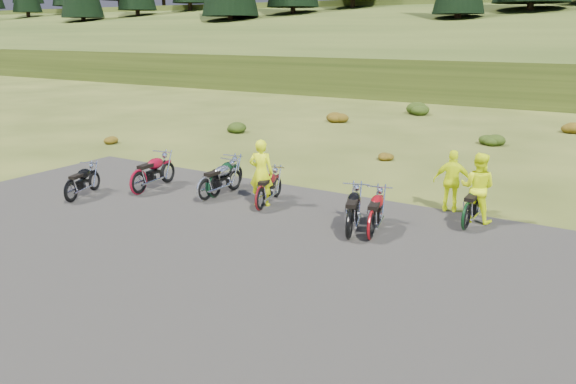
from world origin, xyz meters
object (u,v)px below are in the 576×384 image
Objects in this scene: motorcycle_0 at (72,203)px; motorcycle_7 at (465,231)px; motorcycle_3 at (205,202)px; person_middle at (261,174)px.

motorcycle_7 is at bearing -89.81° from motorcycle_0.
motorcycle_3 is 1.02× the size of motorcycle_7.
motorcycle_0 is 5.66m from person_middle.
motorcycle_3 is at bearing 2.25° from person_middle.
motorcycle_0 is 0.91× the size of motorcycle_3.
motorcycle_3 is 1.97m from person_middle.
motorcycle_0 is 3.90m from motorcycle_3.
person_middle is at bearing -80.29° from motorcycle_0.
person_middle is at bearing -69.62° from motorcycle_3.
person_middle reaches higher than motorcycle_7.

